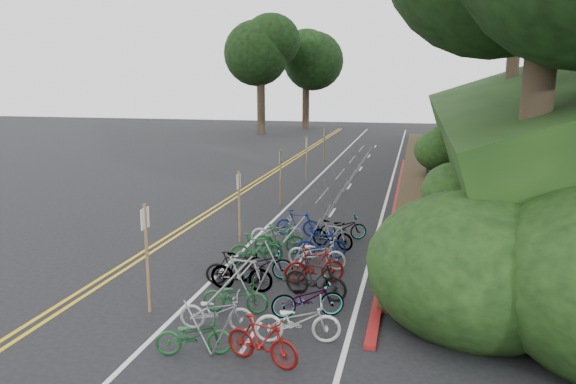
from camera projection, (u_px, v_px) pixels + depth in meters
name	position (u px, v px, depth m)	size (l,w,h in m)	color
ground	(161.00, 293.00, 14.93)	(120.00, 120.00, 0.00)	black
road_markings	(276.00, 209.00, 24.43)	(7.47, 80.00, 0.01)	gold
red_curb	(396.00, 204.00, 25.12)	(0.25, 28.00, 0.10)	maroon
embankment	(543.00, 136.00, 29.74)	(14.30, 48.14, 9.11)	black
bike_rack_front	(233.00, 290.00, 12.77)	(1.15, 3.10, 1.19)	gray
bike_racks_rest	(340.00, 180.00, 26.51)	(1.14, 23.00, 1.17)	gray
signpost_near	(147.00, 251.00, 13.40)	(0.08, 0.40, 2.71)	brown
signposts_rest	(295.00, 164.00, 27.88)	(0.08, 18.40, 2.50)	brown
bike_front	(234.00, 268.00, 15.44)	(1.59, 0.45, 0.96)	black
bike_valet	(286.00, 266.00, 15.58)	(3.37, 10.89, 1.06)	#144C1E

